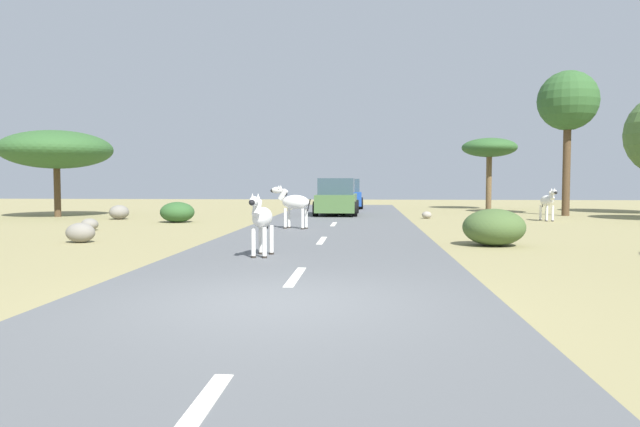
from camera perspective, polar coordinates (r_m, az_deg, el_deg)
ground_plane at (r=7.93m, az=-4.27°, el=-8.86°), size 90.00×90.00×0.00m
road at (r=7.93m, az=-4.12°, el=-8.69°), size 6.00×64.00×0.05m
lane_markings at (r=6.96m, az=-5.35°, el=-10.14°), size 0.16×56.00×0.01m
zebra_0 at (r=12.44m, az=-5.73°, el=-0.50°), size 0.45×1.44×1.36m
zebra_1 at (r=25.96m, az=21.33°, el=1.12°), size 0.48×1.46×1.38m
zebra_2 at (r=19.72m, az=-2.62°, el=1.06°), size 1.48×0.83×1.47m
car_0 at (r=34.81m, az=2.43°, el=1.85°), size 2.20×4.43×1.74m
car_1 at (r=27.85m, az=1.66°, el=1.52°), size 2.06×4.36×1.74m
tree_1 at (r=35.59m, az=16.20°, el=6.11°), size 3.16×3.16×4.17m
tree_5 at (r=30.48m, az=23.05°, el=9.96°), size 2.81×2.81×6.88m
tree_6 at (r=29.74m, az=-24.34°, el=5.69°), size 5.02×5.02×3.99m
bush_0 at (r=24.09m, az=-13.76°, el=0.13°), size 1.37×1.24×0.82m
bush_2 at (r=15.58m, az=16.61°, el=-1.30°), size 1.58×1.43×0.95m
rock_0 at (r=16.99m, az=-22.34°, el=-1.74°), size 0.78×0.61×0.54m
rock_1 at (r=21.07m, az=-21.57°, el=-1.00°), size 0.56×0.58×0.40m
rock_3 at (r=26.30m, az=10.38°, el=-0.14°), size 0.43×0.40×0.32m
rock_4 at (r=26.77m, az=-19.01°, el=0.12°), size 0.83×0.84×0.62m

